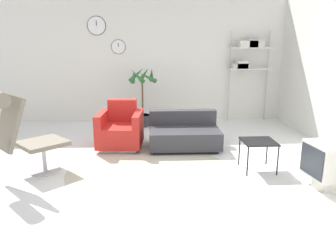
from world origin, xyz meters
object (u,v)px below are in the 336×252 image
couch_low (184,134)px  shelf_unit (248,55)px  side_table (259,144)px  potted_plant (143,99)px  lounge_chair (20,127)px  crt_television (330,164)px  armchair_red (121,130)px

couch_low → shelf_unit: bearing=-130.2°
couch_low → shelf_unit: (1.63, 1.88, 1.28)m
side_table → potted_plant: potted_plant is taller
side_table → potted_plant: 3.18m
lounge_chair → shelf_unit: size_ratio=0.59×
potted_plant → crt_television: bearing=-54.6°
potted_plant → lounge_chair: bearing=-119.8°
lounge_chair → side_table: lounge_chair is taller
couch_low → side_table: couch_low is taller
crt_television → shelf_unit: size_ratio=0.29×
shelf_unit → side_table: bearing=-102.9°
shelf_unit → armchair_red: bearing=-146.5°
armchair_red → potted_plant: bearing=-99.1°
lounge_chair → shelf_unit: (3.94, 3.08, 0.80)m
lounge_chair → crt_television: (3.94, -0.58, -0.39)m
couch_low → lounge_chair: bearing=28.1°
armchair_red → potted_plant: (0.37, 1.48, 0.29)m
crt_television → shelf_unit: shelf_unit is taller
armchair_red → crt_television: size_ratio=1.44×
armchair_red → side_table: size_ratio=1.83×
lounge_chair → potted_plant: bearing=108.6°
lounge_chair → couch_low: 2.65m
couch_low → potted_plant: potted_plant is taller
couch_low → crt_television: size_ratio=2.08×
armchair_red → shelf_unit: (2.73, 1.81, 1.21)m
lounge_chair → armchair_red: (1.21, 1.27, -0.41)m
lounge_chair → couch_low: (2.31, 1.20, -0.48)m
lounge_chair → couch_low: bearing=75.9°
armchair_red → crt_television: (2.73, -1.85, 0.02)m
couch_low → side_table: bearing=130.1°
lounge_chair → crt_television: size_ratio=2.07×
couch_low → crt_television: bearing=133.1°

